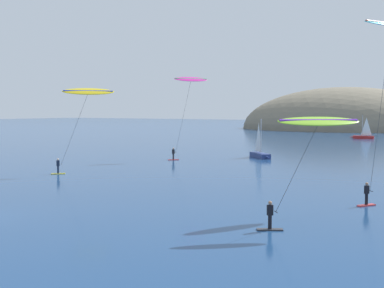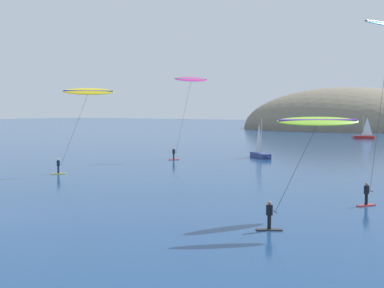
{
  "view_description": "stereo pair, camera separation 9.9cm",
  "coord_description": "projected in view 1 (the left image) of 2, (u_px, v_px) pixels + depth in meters",
  "views": [
    {
      "loc": [
        28.42,
        -17.53,
        6.93
      ],
      "look_at": [
        4.4,
        20.68,
        3.75
      ],
      "focal_mm": 45.0,
      "sensor_mm": 36.0,
      "label": 1
    },
    {
      "loc": [
        28.5,
        -17.47,
        6.93
      ],
      "look_at": [
        4.4,
        20.68,
        3.75
      ],
      "focal_mm": 45.0,
      "sensor_mm": 36.0,
      "label": 2
    }
  ],
  "objects": [
    {
      "name": "kitesurfer_magenta",
      "position": [
        189.0,
        86.0,
        67.19
      ],
      "size": [
        4.21,
        5.14,
        11.68
      ],
      "color": "red",
      "rests_on": "ground"
    },
    {
      "name": "kitesurfer_lime",
      "position": [
        314.0,
        131.0,
        27.84
      ],
      "size": [
        5.14,
        4.6,
        6.62
      ],
      "color": "#2D2D33",
      "rests_on": "ground"
    },
    {
      "name": "sailboat_near",
      "position": [
        261.0,
        154.0,
        69.83
      ],
      "size": [
        4.97,
        4.8,
        5.7
      ],
      "color": "navy",
      "rests_on": "ground"
    },
    {
      "name": "sailboat_far",
      "position": [
        362.0,
        136.0,
        117.16
      ],
      "size": [
        5.96,
        1.99,
        5.7
      ],
      "color": "#B22323",
      "rests_on": "ground"
    },
    {
      "name": "kitesurfer_yellow",
      "position": [
        86.0,
        98.0,
        52.55
      ],
      "size": [
        5.16,
        5.6,
        9.42
      ],
      "color": "yellow",
      "rests_on": "ground"
    }
  ]
}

